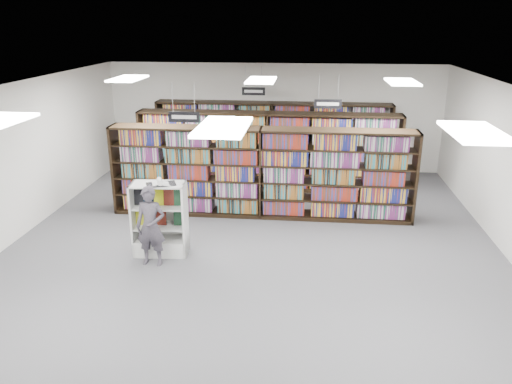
# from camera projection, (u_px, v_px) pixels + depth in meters

# --- Properties ---
(floor) EXTENTS (12.00, 12.00, 0.00)m
(floor) POSITION_uv_depth(u_px,v_px,m) (251.00, 252.00, 10.01)
(floor) COLOR #56565B
(floor) RESTS_ON ground
(ceiling) EXTENTS (10.00, 12.00, 0.10)m
(ceiling) POSITION_uv_depth(u_px,v_px,m) (251.00, 91.00, 8.96)
(ceiling) COLOR silver
(ceiling) RESTS_ON wall_back
(wall_back) EXTENTS (10.00, 0.10, 3.20)m
(wall_back) POSITION_uv_depth(u_px,v_px,m) (274.00, 117.00, 15.12)
(wall_back) COLOR white
(wall_back) RESTS_ON ground
(wall_left) EXTENTS (0.10, 12.00, 3.20)m
(wall_left) POSITION_uv_depth(u_px,v_px,m) (3.00, 168.00, 9.97)
(wall_left) COLOR white
(wall_left) RESTS_ON ground
(bookshelf_row_near) EXTENTS (7.00, 0.60, 2.10)m
(bookshelf_row_near) POSITION_uv_depth(u_px,v_px,m) (261.00, 173.00, 11.54)
(bookshelf_row_near) COLOR black
(bookshelf_row_near) RESTS_ON floor
(bookshelf_row_mid) EXTENTS (7.00, 0.60, 2.10)m
(bookshelf_row_mid) POSITION_uv_depth(u_px,v_px,m) (268.00, 151.00, 13.42)
(bookshelf_row_mid) COLOR black
(bookshelf_row_mid) RESTS_ON floor
(bookshelf_row_far) EXTENTS (7.00, 0.60, 2.10)m
(bookshelf_row_far) POSITION_uv_depth(u_px,v_px,m) (273.00, 137.00, 15.02)
(bookshelf_row_far) COLOR black
(bookshelf_row_far) RESTS_ON floor
(aisle_sign_left) EXTENTS (0.65, 0.02, 0.80)m
(aisle_sign_left) POSITION_uv_depth(u_px,v_px,m) (184.00, 116.00, 10.26)
(aisle_sign_left) COLOR #B2B2B7
(aisle_sign_left) RESTS_ON ceiling
(aisle_sign_right) EXTENTS (0.65, 0.02, 0.80)m
(aisle_sign_right) POSITION_uv_depth(u_px,v_px,m) (328.00, 103.00, 11.85)
(aisle_sign_right) COLOR #B2B2B7
(aisle_sign_right) RESTS_ON ceiling
(aisle_sign_center) EXTENTS (0.65, 0.02, 0.80)m
(aisle_sign_center) POSITION_uv_depth(u_px,v_px,m) (254.00, 91.00, 13.92)
(aisle_sign_center) COLOR #B2B2B7
(aisle_sign_center) RESTS_ON ceiling
(troffer_front_center) EXTENTS (0.60, 1.20, 0.04)m
(troffer_front_center) POSITION_uv_depth(u_px,v_px,m) (223.00, 127.00, 6.15)
(troffer_front_center) COLOR white
(troffer_front_center) RESTS_ON ceiling
(troffer_front_right) EXTENTS (0.60, 1.20, 0.04)m
(troffer_front_right) POSITION_uv_depth(u_px,v_px,m) (475.00, 132.00, 5.86)
(troffer_front_right) COLOR white
(troffer_front_right) RESTS_ON ceiling
(troffer_back_left) EXTENTS (0.60, 1.20, 0.04)m
(troffer_back_left) POSITION_uv_depth(u_px,v_px,m) (128.00, 79.00, 11.14)
(troffer_back_left) COLOR white
(troffer_back_left) RESTS_ON ceiling
(troffer_back_center) EXTENTS (0.60, 1.20, 0.04)m
(troffer_back_center) POSITION_uv_depth(u_px,v_px,m) (261.00, 80.00, 10.85)
(troffer_back_center) COLOR white
(troffer_back_center) RESTS_ON ceiling
(troffer_back_right) EXTENTS (0.60, 1.20, 0.04)m
(troffer_back_right) POSITION_uv_depth(u_px,v_px,m) (402.00, 82.00, 10.55)
(troffer_back_right) COLOR white
(troffer_back_right) RESTS_ON ceiling
(endcap_display) EXTENTS (1.08, 0.59, 1.46)m
(endcap_display) POSITION_uv_depth(u_px,v_px,m) (161.00, 230.00, 9.83)
(endcap_display) COLOR silver
(endcap_display) RESTS_ON floor
(open_book) EXTENTS (0.62, 0.50, 0.12)m
(open_book) POSITION_uv_depth(u_px,v_px,m) (160.00, 183.00, 9.41)
(open_book) COLOR black
(open_book) RESTS_ON endcap_display
(shopper) EXTENTS (0.57, 0.39, 1.54)m
(shopper) POSITION_uv_depth(u_px,v_px,m) (151.00, 226.00, 9.27)
(shopper) COLOR #524B56
(shopper) RESTS_ON floor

